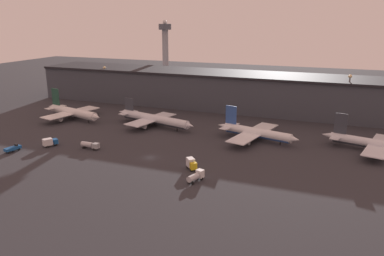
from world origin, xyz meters
TOP-DOWN VIEW (x-y plane):
  - ground at (0.00, 0.00)m, footprint 600.00×600.00m
  - terminal_building at (0.00, 87.94)m, footprint 224.14×31.32m
  - airplane_0 at (-62.37, 35.16)m, footprint 39.83×31.82m
  - airplane_1 at (-17.91, 38.35)m, footprint 45.92×29.64m
  - airplane_2 at (31.91, 34.78)m, footprint 37.03×35.05m
  - airplane_3 at (80.61, 36.36)m, footprint 46.81×32.08m
  - service_vehicle_0 at (18.27, -4.75)m, footprint 4.92×5.01m
  - service_vehicle_1 at (-43.37, -3.25)m, footprint 5.08×6.12m
  - service_vehicle_2 at (23.16, -13.42)m, footprint 4.09×6.81m
  - service_vehicle_4 at (-26.42, -0.02)m, footprint 7.56×2.26m
  - service_vehicle_5 at (-52.55, -13.16)m, footprint 3.43×6.56m
  - lamp_post_0 at (-70.67, 77.84)m, footprint 1.80×1.80m
  - lamp_post_1 at (67.20, 77.84)m, footprint 1.80×1.80m
  - control_tower at (-56.77, 135.17)m, footprint 9.00×9.00m

SIDE VIEW (x-z plane):
  - ground at x=0.00m, z-range 0.00..0.00m
  - service_vehicle_5 at x=-52.55m, z-range -0.08..2.52m
  - service_vehicle_4 at x=-26.42m, z-range 0.27..3.01m
  - service_vehicle_2 at x=23.16m, z-range 0.12..3.32m
  - service_vehicle_1 at x=-43.37m, z-range 0.18..3.52m
  - service_vehicle_0 at x=18.27m, z-range 0.15..3.94m
  - airplane_3 at x=80.61m, z-range -3.52..9.78m
  - airplane_2 at x=31.91m, z-range -3.31..9.93m
  - airplane_1 at x=-17.91m, z-range -2.43..9.36m
  - airplane_0 at x=-62.37m, z-range -3.65..10.78m
  - terminal_building at x=0.00m, z-range 0.04..20.31m
  - lamp_post_0 at x=-70.67m, z-range 3.21..24.87m
  - lamp_post_1 at x=67.20m, z-range 3.34..27.23m
  - control_tower at x=-56.77m, z-range 3.70..52.26m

